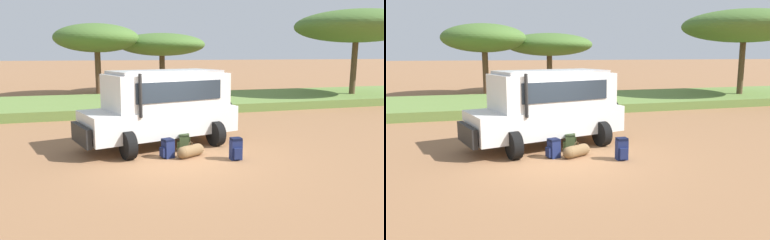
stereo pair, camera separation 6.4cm
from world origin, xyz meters
The scene contains 10 objects.
ground_plane centered at (0.00, 0.00, 0.00)m, with size 320.00×320.00×0.00m, color #936642.
grass_bank centered at (0.00, 10.89, 0.22)m, with size 120.00×7.00×0.44m.
safari_vehicle centered at (-0.04, 1.79, 1.29)m, with size 5.47×3.52×2.44m.
backpack_beside_front_wheel centered at (-0.24, 0.27, 0.27)m, with size 0.44×0.39×0.56m.
backpack_cluster_center centered at (0.40, 0.86, 0.26)m, with size 0.45×0.39×0.53m.
backpack_near_rear_wheel centered at (1.57, -0.48, 0.31)m, with size 0.32×0.37×0.63m.
duffel_bag_low_black_case centered at (0.42, 0.16, 0.18)m, with size 0.88×0.61×0.45m.
acacia_tree_centre_back centered at (-1.40, 17.87, 4.03)m, with size 5.94×5.83×5.06m.
acacia_tree_right_mid centered at (3.60, 19.35, 3.64)m, with size 6.80×6.50×4.54m.
acacia_tree_far_right centered at (13.98, 10.02, 4.63)m, with size 7.61×7.47×5.63m.
Camera 1 is at (-2.50, -9.98, 2.97)m, focal length 35.00 mm.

